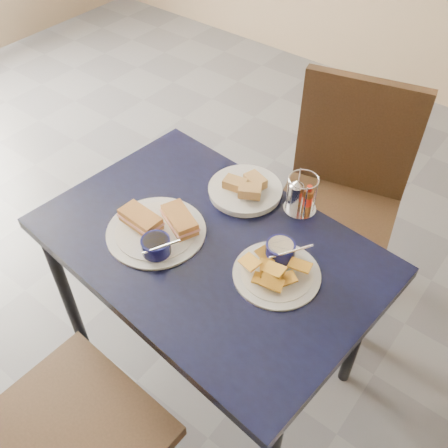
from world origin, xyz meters
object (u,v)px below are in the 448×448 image
Objects in this scene: dining_table at (209,259)px; plantain_plate at (278,265)px; bread_basket at (245,189)px; sandwich_plate at (158,229)px; condiment_caddy at (300,196)px; chair_far at (348,188)px.

dining_table is 4.33× the size of plantain_plate.
dining_table is at bearing -79.74° from bread_basket.
dining_table is 3.48× the size of sandwich_plate.
bread_basket reaches higher than dining_table.
plantain_plate is at bearing -71.15° from condiment_caddy.
chair_far reaches higher than condiment_caddy.
condiment_caddy is (0.19, 0.05, 0.04)m from bread_basket.
chair_far is 3.97× the size of bread_basket.
sandwich_plate is 0.48m from condiment_caddy.
sandwich_plate is at bearing -107.74° from bread_basket.
sandwich_plate reaches higher than bread_basket.
dining_table is at bearing -101.85° from chair_far.
dining_table is 0.36m from condiment_caddy.
sandwich_plate is 2.38× the size of condiment_caddy.
bread_basket is at bearing -113.56° from chair_far.
bread_basket is at bearing 142.00° from plantain_plate.
plantain_plate is at bearing -38.00° from bread_basket.
chair_far reaches higher than bread_basket.
dining_table is 4.49× the size of bread_basket.
chair_far is 3.07× the size of sandwich_plate.
sandwich_plate is at bearing -127.61° from condiment_caddy.
condiment_caddy is (0.14, 0.31, 0.13)m from dining_table.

